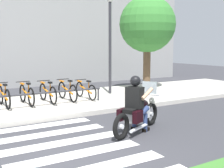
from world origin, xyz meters
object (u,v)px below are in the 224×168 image
at_px(bicycle_5, 67,91).
at_px(tree_near_rack, 147,25).
at_px(rider, 136,100).
at_px(bicycle_3, 27,94).
at_px(bicycle_6, 86,90).
at_px(bicycle_2, 4,96).
at_px(motorcycle, 138,114).
at_px(bicycle_4, 48,93).
at_px(street_lamp, 110,36).
at_px(bike_rack, 31,95).

bearing_deg(bicycle_5, tree_near_rack, 12.69).
height_order(rider, tree_near_rack, tree_near_rack).
distance_m(bicycle_3, bicycle_6, 2.22).
distance_m(rider, bicycle_2, 4.76).
xyz_separation_m(motorcycle, bicycle_2, (-2.43, 4.10, 0.05)).
bearing_deg(bicycle_4, bicycle_2, -179.98).
height_order(motorcycle, street_lamp, street_lamp).
height_order(rider, bicycle_3, rider).
bearing_deg(bicycle_5, motorcycle, -87.18).
bearing_deg(bicycle_6, bicycle_4, -179.96).
height_order(bicycle_5, street_lamp, street_lamp).
relative_size(rider, tree_near_rack, 0.32).
height_order(bicycle_3, bicycle_5, bicycle_3).
bearing_deg(bicycle_4, bike_rack, -143.22).
distance_m(motorcycle, bicycle_5, 4.10).
relative_size(rider, street_lamp, 0.34).
height_order(bicycle_2, tree_near_rack, tree_near_rack).
xyz_separation_m(bicycle_3, bicycle_5, (1.48, 0.00, -0.00)).
bearing_deg(tree_near_rack, bicycle_5, -167.31).
bearing_deg(bicycle_3, bicycle_6, 0.04).
bearing_deg(bicycle_4, rider, -78.09).
distance_m(bicycle_3, bike_rack, 0.56).
xyz_separation_m(bicycle_5, tree_near_rack, (4.43, 1.00, 2.61)).
bearing_deg(bike_rack, bicycle_6, 14.02).
relative_size(rider, bicycle_3, 0.88).
bearing_deg(bicycle_2, tree_near_rack, 8.53).
bearing_deg(bicycle_3, bicycle_5, 0.00).
height_order(bicycle_6, street_lamp, street_lamp).
xyz_separation_m(rider, bike_rack, (-1.61, 3.57, -0.24)).
xyz_separation_m(bicycle_4, bicycle_6, (1.48, 0.00, -0.02)).
bearing_deg(bicycle_3, bicycle_2, -179.99).
distance_m(bicycle_4, street_lamp, 3.62).
xyz_separation_m(bicycle_4, street_lamp, (2.92, 0.60, 2.05)).
bearing_deg(bicycle_3, bike_rack, -89.98).
relative_size(bicycle_4, bicycle_5, 1.00).
bearing_deg(rider, street_lamp, 66.56).
bearing_deg(motorcycle, bike_rack, 115.43).
bearing_deg(tree_near_rack, bicycle_4, -169.09).
height_order(rider, bicycle_5, rider).
bearing_deg(bicycle_4, bicycle_3, -179.98).
height_order(bicycle_6, tree_near_rack, tree_near_rack).
xyz_separation_m(rider, tree_near_rack, (4.30, 5.12, 2.30)).
relative_size(motorcycle, tree_near_rack, 0.44).
relative_size(bicycle_5, bike_rack, 0.32).
bearing_deg(bicycle_2, rider, -60.30).
bearing_deg(bicycle_5, bike_rack, -159.52).
relative_size(motorcycle, bicycle_4, 1.22).
bearing_deg(motorcycle, bicycle_3, 112.35).
distance_m(bicycle_4, tree_near_rack, 5.88).
bearing_deg(bicycle_6, tree_near_rack, 15.11).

